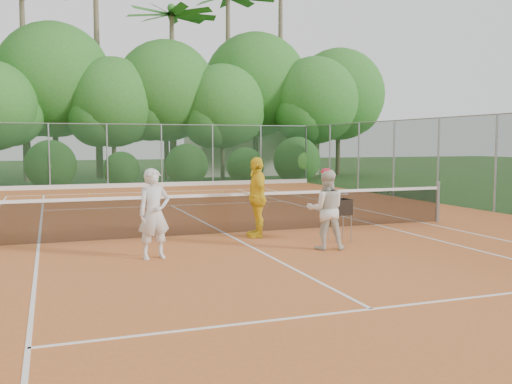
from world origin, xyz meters
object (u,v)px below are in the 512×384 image
player_white (154,214)px  player_yellow (257,197)px  ball_hopper (340,208)px  player_center_grp (326,209)px

player_white → player_yellow: 3.08m
player_white → player_yellow: (2.61, 1.63, 0.07)m
player_yellow → ball_hopper: (1.50, -1.14, -0.18)m
ball_hopper → player_white: bearing=173.0°
player_white → ball_hopper: size_ratio=1.81×
player_center_grp → ball_hopper: player_center_grp is taller
player_white → player_center_grp: player_white is taller
player_white → player_center_grp: (3.40, -0.24, -0.03)m
player_yellow → ball_hopper: size_ratio=1.97×
player_yellow → ball_hopper: bearing=61.0°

